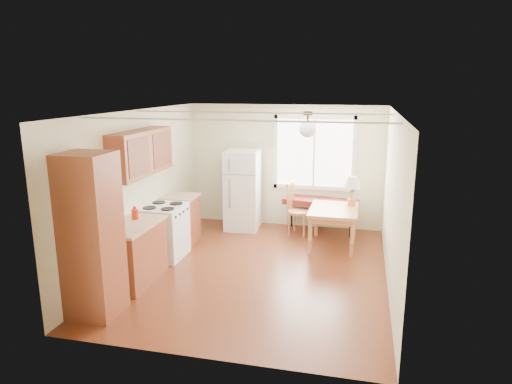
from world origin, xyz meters
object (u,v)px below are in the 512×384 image
(dining_table, at_px, (334,214))
(chair, at_px, (295,205))
(refrigerator, at_px, (242,190))
(bench, at_px, (321,203))

(dining_table, height_order, chair, chair)
(refrigerator, relative_size, dining_table, 1.41)
(bench, xyz_separation_m, chair, (-0.48, -0.27, -0.00))
(refrigerator, distance_m, bench, 1.59)
(refrigerator, bearing_deg, dining_table, -21.45)
(bench, bearing_deg, dining_table, -59.02)
(dining_table, relative_size, chair, 1.10)
(refrigerator, bearing_deg, bench, 3.19)
(dining_table, bearing_deg, refrigerator, 161.65)
(refrigerator, bearing_deg, chair, -8.53)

